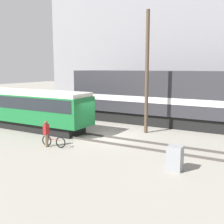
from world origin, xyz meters
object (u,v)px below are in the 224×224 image
Objects in this scene: signal_box at (175,158)px; streetcar at (28,107)px; bicycle at (54,141)px; person at (46,131)px; utility_pole_left at (147,73)px; freight_locomotive at (188,98)px.

streetcar is at bearing 166.36° from signal_box.
person is at bearing -155.13° from bicycle.
signal_box reaches higher than bicycle.
bicycle is at bearing -117.92° from utility_pole_left.
freight_locomotive reaches higher than signal_box.
person is (-6.02, -10.10, -1.42)m from freight_locomotive.
person is 1.37× the size of signal_box.
streetcar is at bearing -147.47° from freight_locomotive.
streetcar reaches higher than bicycle.
streetcar is 6.70× the size of person.
streetcar is 9.20× the size of signal_box.
person is 8.16m from signal_box.
utility_pole_left is (-2.19, -3.46, 2.06)m from freight_locomotive.
signal_box is (4.32, -6.61, -3.88)m from utility_pole_left.
streetcar is 5.84m from person.
freight_locomotive is at bearing 57.63° from utility_pole_left.
freight_locomotive is 10.45m from signal_box.
bicycle is 7.75m from signal_box.
person is (4.83, -3.18, -0.77)m from streetcar.
freight_locomotive reaches higher than bicycle.
bicycle is (-5.61, -9.92, -2.07)m from freight_locomotive.
person is at bearing -179.75° from signal_box.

